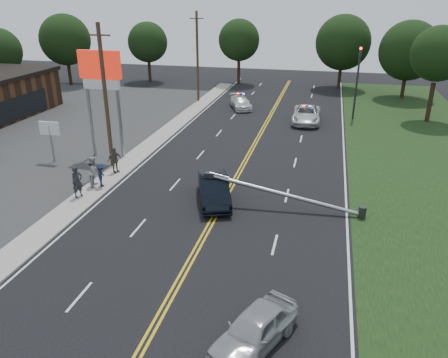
% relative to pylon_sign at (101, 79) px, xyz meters
% --- Properties ---
extents(ground, '(120.00, 120.00, 0.00)m').
position_rel_pylon_sign_xyz_m(ground, '(10.50, -14.00, -6.00)').
color(ground, black).
rests_on(ground, ground).
extents(sidewalk, '(1.80, 70.00, 0.12)m').
position_rel_pylon_sign_xyz_m(sidewalk, '(2.10, -4.00, -5.94)').
color(sidewalk, '#9F9A8F').
rests_on(sidewalk, ground).
extents(centerline_yellow, '(0.36, 80.00, 0.00)m').
position_rel_pylon_sign_xyz_m(centerline_yellow, '(10.50, -4.00, -5.99)').
color(centerline_yellow, gold).
rests_on(centerline_yellow, ground).
extents(pylon_sign, '(3.20, 0.35, 8.00)m').
position_rel_pylon_sign_xyz_m(pylon_sign, '(0.00, 0.00, 0.00)').
color(pylon_sign, gray).
rests_on(pylon_sign, ground).
extents(small_sign, '(1.60, 0.14, 3.10)m').
position_rel_pylon_sign_xyz_m(small_sign, '(-3.50, -2.00, -3.66)').
color(small_sign, gray).
rests_on(small_sign, ground).
extents(traffic_signal, '(0.28, 0.41, 7.05)m').
position_rel_pylon_sign_xyz_m(traffic_signal, '(18.80, 16.00, -1.79)').
color(traffic_signal, '#2D2D30').
rests_on(traffic_signal, ground).
extents(fallen_streetlight, '(9.36, 0.44, 1.91)m').
position_rel_pylon_sign_xyz_m(fallen_streetlight, '(14.69, -6.00, -5.08)').
color(fallen_streetlight, '#2D2D30').
rests_on(fallen_streetlight, ground).
extents(utility_pole_mid, '(1.60, 0.28, 10.00)m').
position_rel_pylon_sign_xyz_m(utility_pole_mid, '(1.30, -2.00, -0.91)').
color(utility_pole_mid, '#382619').
rests_on(utility_pole_mid, ground).
extents(utility_pole_far, '(1.60, 0.28, 10.00)m').
position_rel_pylon_sign_xyz_m(utility_pole_far, '(1.30, 20.00, -0.91)').
color(utility_pole_far, '#382619').
rests_on(utility_pole_far, ground).
extents(tree_4, '(6.71, 6.71, 9.39)m').
position_rel_pylon_sign_xyz_m(tree_4, '(-18.98, 25.71, 0.03)').
color(tree_4, black).
rests_on(tree_4, ground).
extents(tree_5, '(5.52, 5.52, 8.24)m').
position_rel_pylon_sign_xyz_m(tree_5, '(-9.13, 30.56, -0.53)').
color(tree_5, black).
rests_on(tree_5, ground).
extents(tree_6, '(5.58, 5.58, 8.73)m').
position_rel_pylon_sign_xyz_m(tree_6, '(3.71, 31.74, -0.08)').
color(tree_6, black).
rests_on(tree_6, ground).
extents(tree_7, '(7.04, 7.04, 9.43)m').
position_rel_pylon_sign_xyz_m(tree_7, '(17.45, 31.83, -0.10)').
color(tree_7, black).
rests_on(tree_7, ground).
extents(tree_8, '(6.88, 6.88, 9.04)m').
position_rel_pylon_sign_xyz_m(tree_8, '(24.91, 27.34, -0.40)').
color(tree_8, black).
rests_on(tree_8, ground).
extents(tree_9, '(5.16, 5.16, 9.11)m').
position_rel_pylon_sign_xyz_m(tree_9, '(25.93, 16.70, 0.51)').
color(tree_9, black).
rests_on(tree_9, ground).
extents(crashed_sedan, '(3.23, 5.17, 1.61)m').
position_rel_pylon_sign_xyz_m(crashed_sedan, '(9.97, -5.87, -5.19)').
color(crashed_sedan, black).
rests_on(crashed_sedan, ground).
extents(waiting_sedan, '(3.20, 4.37, 1.38)m').
position_rel_pylon_sign_xyz_m(waiting_sedan, '(14.35, -16.96, -5.30)').
color(waiting_sedan, '#A4A6AC').
rests_on(waiting_sedan, ground).
extents(emergency_a, '(2.73, 5.74, 1.58)m').
position_rel_pylon_sign_xyz_m(emergency_a, '(14.26, 13.51, -5.21)').
color(emergency_a, silver).
rests_on(emergency_a, ground).
extents(emergency_b, '(3.52, 4.94, 1.33)m').
position_rel_pylon_sign_xyz_m(emergency_b, '(6.87, 17.62, -5.33)').
color(emergency_b, silver).
rests_on(emergency_b, ground).
extents(bystander_a, '(0.74, 0.86, 1.99)m').
position_rel_pylon_sign_xyz_m(bystander_a, '(1.76, -7.39, -4.88)').
color(bystander_a, '#222329').
rests_on(bystander_a, sidewalk).
extents(bystander_b, '(1.00, 1.15, 2.01)m').
position_rel_pylon_sign_xyz_m(bystander_b, '(1.91, -5.61, -4.87)').
color(bystander_b, '#9E9DA2').
rests_on(bystander_b, sidewalk).
extents(bystander_c, '(0.85, 1.15, 1.58)m').
position_rel_pylon_sign_xyz_m(bystander_c, '(2.41, -5.63, -5.09)').
color(bystander_c, '#19243F').
rests_on(bystander_c, sidewalk).
extents(bystander_d, '(0.94, 1.14, 1.82)m').
position_rel_pylon_sign_xyz_m(bystander_d, '(2.11, -3.16, -4.97)').
color(bystander_d, '#544A43').
rests_on(bystander_d, sidewalk).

